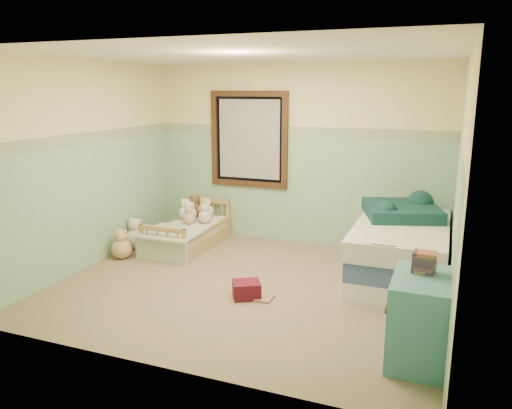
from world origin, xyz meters
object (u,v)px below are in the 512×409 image
at_px(twin_bed_frame, 400,268).
at_px(dresser, 419,319).
at_px(floor_book, 260,297).
at_px(toddler_bed_frame, 188,240).
at_px(red_pillow, 247,290).
at_px(plush_floor_tan, 122,249).
at_px(plush_floor_cream, 136,238).

xyz_separation_m(twin_bed_frame, dresser, (0.32, -1.85, 0.25)).
bearing_deg(dresser, floor_book, 157.62).
relative_size(toddler_bed_frame, twin_bed_frame, 0.71).
xyz_separation_m(toddler_bed_frame, floor_book, (1.58, -1.32, -0.08)).
relative_size(toddler_bed_frame, red_pillow, 4.89).
distance_m(toddler_bed_frame, plush_floor_tan, 0.95).
distance_m(plush_floor_tan, red_pillow, 2.07).
height_order(plush_floor_cream, red_pillow, plush_floor_cream).
xyz_separation_m(toddler_bed_frame, twin_bed_frame, (2.89, -0.14, 0.02)).
bearing_deg(red_pillow, plush_floor_cream, 154.39).
distance_m(twin_bed_frame, red_pillow, 1.88).
relative_size(toddler_bed_frame, plush_floor_cream, 4.76).
bearing_deg(floor_book, toddler_bed_frame, 140.08).
bearing_deg(plush_floor_cream, red_pillow, -25.61).
xyz_separation_m(plush_floor_cream, twin_bed_frame, (3.50, 0.22, -0.04)).
distance_m(plush_floor_cream, plush_floor_tan, 0.42).
bearing_deg(toddler_bed_frame, plush_floor_tan, -125.16).
height_order(plush_floor_cream, floor_book, plush_floor_cream).
xyz_separation_m(plush_floor_cream, red_pillow, (2.05, -0.98, -0.06)).
bearing_deg(red_pillow, toddler_bed_frame, 136.94).
bearing_deg(dresser, red_pillow, 159.92).
height_order(toddler_bed_frame, floor_book, toddler_bed_frame).
distance_m(dresser, red_pillow, 1.90).
height_order(twin_bed_frame, dresser, dresser).
bearing_deg(dresser, plush_floor_cream, 156.89).
relative_size(red_pillow, floor_book, 1.01).
bearing_deg(twin_bed_frame, plush_floor_cream, -176.46).
height_order(twin_bed_frame, floor_book, twin_bed_frame).
bearing_deg(twin_bed_frame, floor_book, -138.07).
height_order(dresser, red_pillow, dresser).
relative_size(plush_floor_tan, dresser, 0.37).
bearing_deg(floor_book, red_pillow, -169.63).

